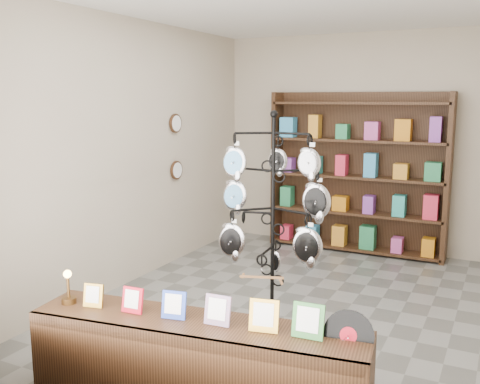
% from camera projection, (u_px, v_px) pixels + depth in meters
% --- Properties ---
extents(ground, '(5.00, 5.00, 0.00)m').
position_uv_depth(ground, '(296.00, 306.00, 5.52)').
color(ground, slate).
rests_on(ground, ground).
extents(room_envelope, '(5.00, 5.00, 5.00)m').
position_uv_depth(room_envelope, '(300.00, 126.00, 5.20)').
color(room_envelope, '#B0A48E').
rests_on(room_envelope, ground).
extents(display_tree, '(1.05, 1.03, 2.01)m').
position_uv_depth(display_tree, '(273.00, 208.00, 4.66)').
color(display_tree, black).
rests_on(display_tree, ground).
extents(front_shelf, '(2.45, 0.81, 0.85)m').
position_uv_depth(front_shelf, '(196.00, 361.00, 3.74)').
color(front_shelf, black).
rests_on(front_shelf, ground).
extents(back_shelving, '(2.42, 0.36, 2.20)m').
position_uv_depth(back_shelving, '(357.00, 178.00, 7.36)').
color(back_shelving, black).
rests_on(back_shelving, ground).
extents(wall_clocks, '(0.03, 0.24, 0.84)m').
position_uv_depth(wall_clocks, '(176.00, 147.00, 6.83)').
color(wall_clocks, black).
rests_on(wall_clocks, ground).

